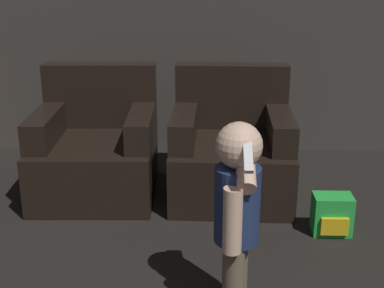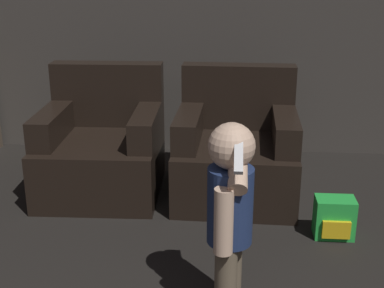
# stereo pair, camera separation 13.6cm
# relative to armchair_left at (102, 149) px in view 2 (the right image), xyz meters

# --- Properties ---
(armchair_left) EXTENTS (0.83, 0.86, 0.86)m
(armchair_left) POSITION_rel_armchair_left_xyz_m (0.00, 0.00, 0.00)
(armchair_left) COLOR black
(armchair_left) RESTS_ON ground_plane
(armchair_right) EXTENTS (0.83, 0.86, 0.86)m
(armchair_right) POSITION_rel_armchair_left_xyz_m (0.94, -0.00, 0.00)
(armchair_right) COLOR black
(armchair_right) RESTS_ON ground_plane
(person_toddler) EXTENTS (0.20, 0.36, 0.93)m
(person_toddler) POSITION_rel_armchair_left_xyz_m (0.91, -1.37, 0.24)
(person_toddler) COLOR brown
(person_toddler) RESTS_ON ground_plane
(toy_backpack) EXTENTS (0.23, 0.17, 0.24)m
(toy_backpack) POSITION_rel_armchair_left_xyz_m (1.53, -0.59, -0.18)
(toy_backpack) COLOR green
(toy_backpack) RESTS_ON ground_plane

